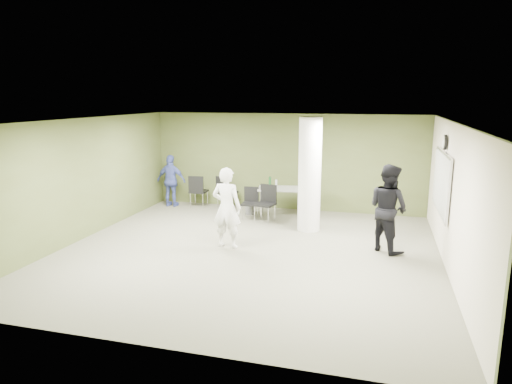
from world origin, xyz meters
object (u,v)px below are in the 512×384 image
(woman_white, at_px, (227,208))
(man_blue, at_px, (171,181))
(folding_table, at_px, (288,190))
(man_black, at_px, (388,208))
(chair_back_left, at_px, (198,189))

(woman_white, bearing_deg, man_blue, -44.73)
(folding_table, relative_size, woman_white, 1.00)
(folding_table, distance_m, woman_white, 3.08)
(man_black, xyz_separation_m, man_blue, (-6.26, 2.53, -0.16))
(woman_white, bearing_deg, chair_back_left, -54.48)
(woman_white, height_order, man_black, man_black)
(chair_back_left, height_order, woman_white, woman_white)
(man_black, bearing_deg, man_blue, 21.52)
(folding_table, relative_size, man_blue, 1.15)
(man_blue, bearing_deg, man_black, 159.28)
(folding_table, relative_size, chair_back_left, 1.85)
(woman_white, bearing_deg, folding_table, -101.22)
(folding_table, height_order, chair_back_left, folding_table)
(chair_back_left, distance_m, man_black, 6.04)
(folding_table, xyz_separation_m, woman_white, (-0.78, -2.97, 0.14))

